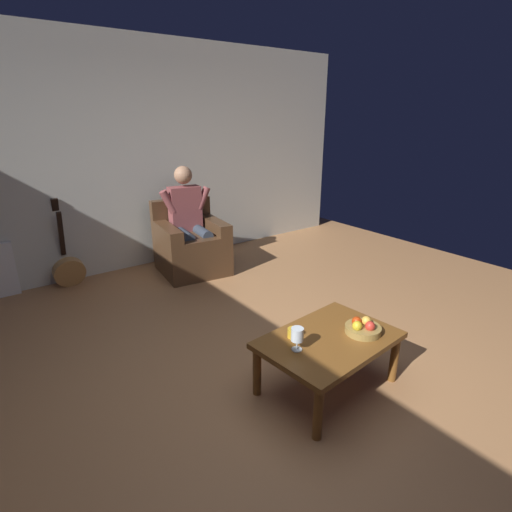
% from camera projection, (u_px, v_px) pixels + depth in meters
% --- Properties ---
extents(ground_plane, '(7.52, 7.52, 0.00)m').
position_uv_depth(ground_plane, '(290.00, 387.00, 2.86)').
color(ground_plane, '#A77348').
extents(wall_back, '(6.67, 0.06, 2.72)m').
position_uv_depth(wall_back, '(123.00, 158.00, 4.72)').
color(wall_back, silver).
rests_on(wall_back, ground).
extents(armchair, '(0.85, 0.87, 0.86)m').
position_uv_depth(armchair, '(191.00, 246.00, 4.91)').
color(armchair, '#472F1D').
rests_on(armchair, ground).
extents(person_seated, '(0.64, 0.63, 1.28)m').
position_uv_depth(person_seated, '(189.00, 217.00, 4.80)').
color(person_seated, brown).
rests_on(person_seated, ground).
extents(coffee_table, '(1.00, 0.72, 0.40)m').
position_uv_depth(coffee_table, '(329.00, 345.00, 2.76)').
color(coffee_table, brown).
rests_on(coffee_table, ground).
extents(guitar, '(0.34, 0.29, 0.99)m').
position_uv_depth(guitar, '(69.00, 268.00, 4.49)').
color(guitar, '#AA7A44').
rests_on(guitar, ground).
extents(wine_glass_near, '(0.08, 0.08, 0.16)m').
position_uv_depth(wine_glass_near, '(297.00, 336.00, 2.57)').
color(wine_glass_near, silver).
rests_on(wine_glass_near, coffee_table).
extents(fruit_bowl, '(0.25, 0.25, 0.11)m').
position_uv_depth(fruit_bowl, '(363.00, 328.00, 2.79)').
color(fruit_bowl, olive).
rests_on(fruit_bowl, coffee_table).
extents(candle_jar, '(0.08, 0.08, 0.07)m').
position_uv_depth(candle_jar, '(293.00, 333.00, 2.74)').
color(candle_jar, gold).
rests_on(candle_jar, coffee_table).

